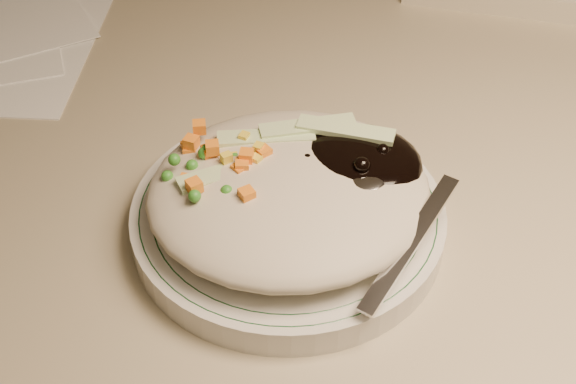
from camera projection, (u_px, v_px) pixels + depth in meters
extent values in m
cube|color=gray|center=(331.00, 104.00, 0.71)|extent=(1.40, 0.70, 0.04)
cylinder|color=silver|center=(288.00, 219.00, 0.56)|extent=(0.22, 0.22, 0.02)
torus|color=#144723|center=(288.00, 209.00, 0.56)|extent=(0.21, 0.21, 0.00)
torus|color=#144723|center=(288.00, 209.00, 0.56)|extent=(0.19, 0.19, 0.00)
ellipsoid|color=#B1A990|center=(289.00, 192.00, 0.54)|extent=(0.19, 0.18, 0.04)
ellipsoid|color=black|center=(351.00, 166.00, 0.55)|extent=(0.10, 0.09, 0.03)
ellipsoid|color=orange|center=(220.00, 177.00, 0.55)|extent=(0.08, 0.08, 0.02)
sphere|color=black|center=(307.00, 161.00, 0.54)|extent=(0.01, 0.01, 0.01)
sphere|color=black|center=(347.00, 152.00, 0.55)|extent=(0.01, 0.01, 0.01)
sphere|color=black|center=(383.00, 151.00, 0.54)|extent=(0.01, 0.01, 0.01)
sphere|color=black|center=(368.00, 146.00, 0.55)|extent=(0.01, 0.01, 0.01)
sphere|color=black|center=(362.00, 166.00, 0.53)|extent=(0.01, 0.01, 0.01)
sphere|color=black|center=(346.00, 158.00, 0.54)|extent=(0.01, 0.01, 0.01)
sphere|color=black|center=(359.00, 147.00, 0.55)|extent=(0.01, 0.01, 0.01)
cube|color=orange|center=(212.00, 148.00, 0.54)|extent=(0.01, 0.01, 0.01)
cube|color=orange|center=(239.00, 179.00, 0.53)|extent=(0.01, 0.01, 0.01)
cube|color=orange|center=(191.00, 142.00, 0.55)|extent=(0.01, 0.01, 0.01)
cube|color=orange|center=(247.00, 156.00, 0.53)|extent=(0.01, 0.01, 0.01)
cube|color=orange|center=(242.00, 166.00, 0.53)|extent=(0.01, 0.01, 0.01)
cube|color=orange|center=(189.00, 147.00, 0.56)|extent=(0.01, 0.01, 0.01)
cube|color=orange|center=(209.00, 152.00, 0.54)|extent=(0.01, 0.01, 0.01)
cube|color=orange|center=(240.00, 170.00, 0.53)|extent=(0.01, 0.01, 0.01)
cube|color=orange|center=(264.00, 153.00, 0.54)|extent=(0.01, 0.01, 0.01)
cube|color=orange|center=(199.00, 127.00, 0.55)|extent=(0.01, 0.01, 0.01)
cube|color=orange|center=(194.00, 186.00, 0.51)|extent=(0.01, 0.01, 0.01)
cube|color=orange|center=(247.00, 195.00, 0.51)|extent=(0.01, 0.01, 0.01)
cube|color=orange|center=(187.00, 182.00, 0.53)|extent=(0.01, 0.01, 0.01)
cube|color=orange|center=(190.00, 151.00, 0.55)|extent=(0.01, 0.01, 0.01)
sphere|color=#388C28|center=(240.00, 163.00, 0.54)|extent=(0.01, 0.01, 0.01)
sphere|color=#388C28|center=(195.00, 196.00, 0.51)|extent=(0.01, 0.01, 0.01)
sphere|color=#388C28|center=(192.00, 166.00, 0.54)|extent=(0.01, 0.01, 0.01)
sphere|color=#388C28|center=(174.00, 160.00, 0.53)|extent=(0.01, 0.01, 0.01)
sphere|color=#388C28|center=(235.00, 159.00, 0.54)|extent=(0.01, 0.01, 0.01)
sphere|color=#388C28|center=(250.00, 193.00, 0.52)|extent=(0.01, 0.01, 0.01)
sphere|color=#388C28|center=(219.00, 173.00, 0.54)|extent=(0.01, 0.01, 0.01)
sphere|color=#388C28|center=(211.00, 193.00, 0.52)|extent=(0.01, 0.01, 0.01)
sphere|color=#388C28|center=(167.00, 176.00, 0.53)|extent=(0.01, 0.01, 0.01)
sphere|color=#388C28|center=(207.00, 150.00, 0.54)|extent=(0.01, 0.01, 0.01)
sphere|color=#388C28|center=(204.00, 153.00, 0.54)|extent=(0.01, 0.01, 0.01)
sphere|color=#388C28|center=(195.00, 182.00, 0.52)|extent=(0.01, 0.01, 0.01)
sphere|color=#388C28|center=(227.00, 191.00, 0.52)|extent=(0.01, 0.01, 0.01)
sphere|color=#388C28|center=(266.00, 142.00, 0.56)|extent=(0.01, 0.01, 0.01)
cube|color=yellow|center=(233.00, 159.00, 0.54)|extent=(0.01, 0.01, 0.01)
cube|color=yellow|center=(256.00, 160.00, 0.53)|extent=(0.01, 0.01, 0.01)
cube|color=yellow|center=(217.00, 157.00, 0.55)|extent=(0.01, 0.01, 0.01)
cube|color=yellow|center=(226.00, 158.00, 0.53)|extent=(0.01, 0.01, 0.01)
cube|color=yellow|center=(219.00, 175.00, 0.54)|extent=(0.01, 0.01, 0.01)
cube|color=yellow|center=(259.00, 149.00, 0.54)|extent=(0.01, 0.01, 0.01)
cube|color=yellow|center=(244.00, 138.00, 0.55)|extent=(0.01, 0.01, 0.01)
cube|color=yellow|center=(233.00, 174.00, 0.54)|extent=(0.01, 0.01, 0.01)
cube|color=#B2D18C|center=(266.00, 137.00, 0.55)|extent=(0.07, 0.02, 0.00)
cube|color=#B2D18C|center=(308.00, 127.00, 0.56)|extent=(0.07, 0.02, 0.00)
cube|color=#B2D18C|center=(227.00, 172.00, 0.53)|extent=(0.07, 0.03, 0.00)
cube|color=#B2D18C|center=(346.00, 130.00, 0.55)|extent=(0.07, 0.04, 0.00)
ellipsoid|color=silver|center=(362.00, 178.00, 0.53)|extent=(0.06, 0.06, 0.01)
cube|color=silver|center=(410.00, 243.00, 0.50)|extent=(0.08, 0.09, 0.03)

